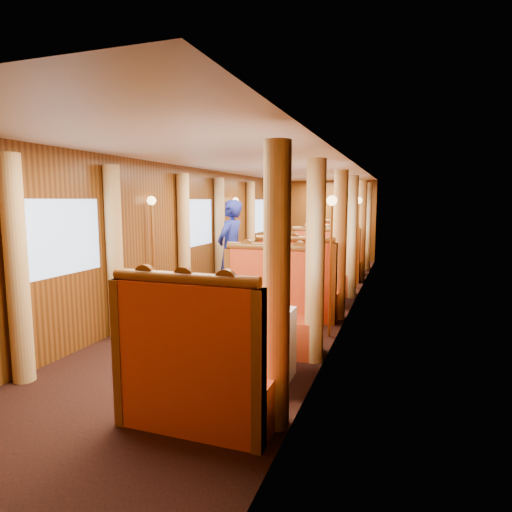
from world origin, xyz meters
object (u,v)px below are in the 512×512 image
at_px(table_near, 240,345).
at_px(table_mid, 310,284).
at_px(tea_tray, 229,309).
at_px(rose_vase_mid, 311,254).
at_px(banquette_mid_aft, 320,272).
at_px(banquette_near_fwd, 195,378).
at_px(banquette_far_aft, 344,253).
at_px(steward, 231,250).
at_px(banquette_near_aft, 269,316).
at_px(banquette_far_fwd, 332,263).
at_px(teapot_back, 233,303).
at_px(table_far, 338,259).
at_px(passenger, 318,259).
at_px(rose_vase_far, 340,238).
at_px(fruit_plate, 263,314).
at_px(teapot_left, 222,305).
at_px(teapot_right, 232,306).
at_px(banquette_mid_fwd, 296,293).

height_order(table_near, table_mid, same).
bearing_deg(tea_tray, rose_vase_mid, 87.67).
bearing_deg(banquette_mid_aft, banquette_near_fwd, -90.00).
height_order(banquette_far_aft, steward, steward).
xyz_separation_m(banquette_near_aft, banquette_far_fwd, (0.00, 4.97, 0.00)).
bearing_deg(rose_vase_mid, teapot_back, -91.79).
bearing_deg(teapot_back, table_far, 93.70).
bearing_deg(table_near, tea_tray, -172.67).
bearing_deg(table_far, table_near, -90.00).
bearing_deg(banquette_near_fwd, passenger, 90.00).
bearing_deg(rose_vase_far, fruit_plate, -87.71).
bearing_deg(banquette_near_aft, tea_tray, -96.24).
bearing_deg(teapot_left, banquette_far_fwd, 102.62).
bearing_deg(table_far, tea_tray, -90.92).
height_order(teapot_back, fruit_plate, teapot_back).
bearing_deg(passenger, fruit_plate, -86.05).
relative_size(banquette_mid_aft, steward, 0.71).
distance_m(table_mid, teapot_right, 3.65).
xyz_separation_m(table_near, banquette_near_aft, (0.00, 1.01, 0.05)).
height_order(banquette_near_fwd, teapot_right, banquette_near_fwd).
relative_size(banquette_near_aft, fruit_plate, 6.05).
xyz_separation_m(banquette_mid_aft, fruit_plate, (0.30, -4.65, 0.35)).
bearing_deg(banquette_mid_fwd, banquette_mid_aft, 90.00).
bearing_deg(banquette_mid_aft, tea_tray, -91.42).
height_order(teapot_left, rose_vase_far, rose_vase_far).
xyz_separation_m(banquette_far_fwd, teapot_back, (-0.08, -5.96, 0.39)).
bearing_deg(banquette_near_aft, rose_vase_far, 89.83).
distance_m(banquette_near_fwd, banquette_far_fwd, 7.00).
bearing_deg(banquette_near_aft, banquette_far_aft, 90.00).
bearing_deg(banquette_mid_aft, fruit_plate, -86.27).
bearing_deg(table_mid, banquette_near_aft, -90.00).
bearing_deg(banquette_near_fwd, banquette_far_fwd, 90.00).
relative_size(banquette_far_aft, teapot_left, 9.05).
xyz_separation_m(banquette_far_aft, tea_tray, (-0.11, -8.03, 0.33)).
bearing_deg(table_mid, rose_vase_far, 89.71).
relative_size(banquette_far_fwd, tea_tray, 3.94).
xyz_separation_m(banquette_mid_aft, rose_vase_mid, (0.03, -1.05, 0.50)).
distance_m(teapot_back, steward, 3.73).
bearing_deg(steward, banquette_mid_aft, 132.90).
height_order(banquette_mid_aft, banquette_far_fwd, same).
bearing_deg(banquette_mid_fwd, banquette_near_aft, -90.00).
distance_m(banquette_near_aft, table_mid, 2.49).
height_order(rose_vase_mid, passenger, passenger).
bearing_deg(banquette_far_fwd, banquette_near_fwd, -90.00).
distance_m(table_far, steward, 3.90).
bearing_deg(tea_tray, table_far, 89.08).
bearing_deg(tea_tray, fruit_plate, -16.08).
distance_m(banquette_near_aft, teapot_left, 1.18).
bearing_deg(teapot_right, rose_vase_mid, 74.84).
height_order(table_far, rose_vase_mid, rose_vase_mid).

